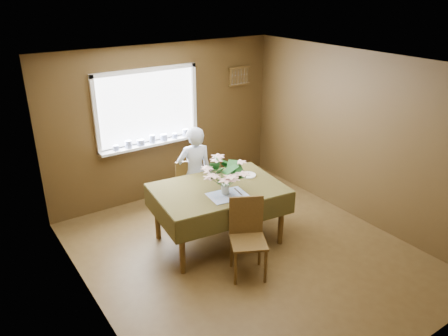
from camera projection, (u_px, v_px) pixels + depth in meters
floor at (247, 253)px, 5.85m from camera, size 4.50×4.50×0.00m
ceiling at (252, 65)px, 4.87m from camera, size 4.50×4.50×0.00m
wall_back at (165, 123)px, 7.07m from camera, size 4.00×0.00×4.00m
wall_front at (412, 255)px, 3.65m from camera, size 4.00×0.00×4.00m
wall_left at (89, 212)px, 4.33m from camera, size 0.00×4.50×4.50m
wall_right at (358, 138)px, 6.39m from camera, size 0.00×4.50×4.50m
window_assembly at (150, 121)px, 6.84m from camera, size 1.72×0.20×1.22m
spoon_rack at (239, 76)px, 7.56m from camera, size 0.44×0.05×0.33m
dining_table at (218, 194)px, 5.86m from camera, size 1.83×1.35×0.83m
chair_far at (188, 184)px, 6.65m from camera, size 0.50×0.50×0.93m
chair_near at (247, 234)px, 5.31m from camera, size 0.57×0.57×0.98m
seated_woman at (195, 173)px, 6.50m from camera, size 0.59×0.46×1.45m
flower_bouquet at (225, 173)px, 5.53m from camera, size 0.53×0.53×0.45m
side_plate at (247, 175)px, 6.18m from camera, size 0.30×0.30×0.01m
table_knife at (238, 192)px, 5.68m from camera, size 0.06×0.24×0.00m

